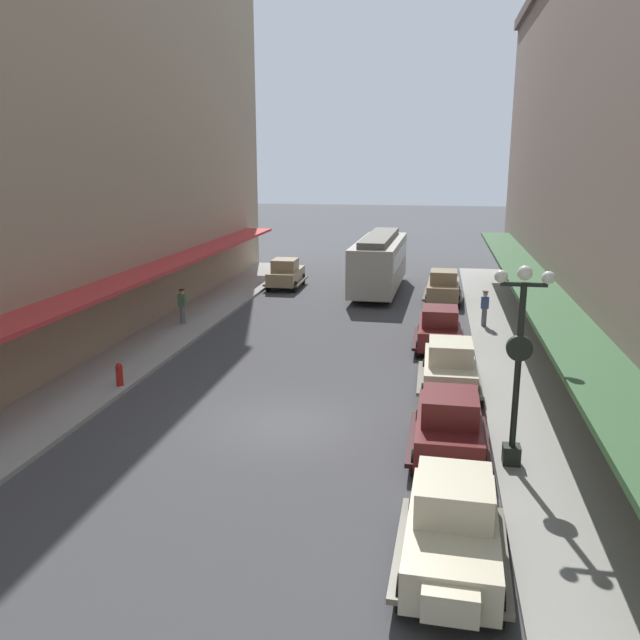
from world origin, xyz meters
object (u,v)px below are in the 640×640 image
object	(u,v)px
lamp_post_with_clock	(519,358)
fire_hydrant	(119,374)
pedestrian_0	(182,306)
parked_car_2	(286,273)
pedestrian_1	(485,308)
streetcar	(379,261)
parked_car_1	(450,365)
parked_car_5	(449,423)
parked_car_4	(443,286)
parked_car_3	(452,526)
parked_car_0	(439,328)

from	to	relation	value
lamp_post_with_clock	fire_hydrant	distance (m)	13.54
lamp_post_with_clock	pedestrian_0	xyz separation A→B (m)	(-13.92, 12.63, -1.97)
parked_car_2	pedestrian_1	size ratio (longest dim) A/B	2.56
lamp_post_with_clock	streetcar	bearing A→B (deg)	103.44
fire_hydrant	pedestrian_1	size ratio (longest dim) A/B	0.49
parked_car_1	pedestrian_0	xyz separation A→B (m)	(-12.42, 6.95, 0.07)
parked_car_1	parked_car_2	bearing A→B (deg)	119.32
streetcar	lamp_post_with_clock	distance (m)	23.51
parked_car_5	lamp_post_with_clock	size ratio (longest dim) A/B	0.83
parked_car_1	parked_car_4	size ratio (longest dim) A/B	0.99
parked_car_4	pedestrian_0	xyz separation A→B (m)	(-12.29, -7.80, 0.07)
parked_car_5	streetcar	distance (m)	22.67
parked_car_3	lamp_post_with_clock	size ratio (longest dim) A/B	0.83
fire_hydrant	parked_car_4	bearing A→B (deg)	56.17
parked_car_4	lamp_post_with_clock	size ratio (longest dim) A/B	0.83
parked_car_2	parked_car_4	world-z (taller)	same
parked_car_0	parked_car_1	xyz separation A→B (m)	(0.35, -5.17, 0.00)
parked_car_0	streetcar	size ratio (longest dim) A/B	0.44
fire_hydrant	parked_car_2	bearing A→B (deg)	85.61
parked_car_2	fire_hydrant	distance (m)	19.29
parked_car_5	streetcar	size ratio (longest dim) A/B	0.44
lamp_post_with_clock	parked_car_3	bearing A→B (deg)	-109.05
parked_car_2	parked_car_5	world-z (taller)	same
parked_car_1	pedestrian_0	world-z (taller)	parked_car_1
streetcar	fire_hydrant	size ratio (longest dim) A/B	11.79
parked_car_3	pedestrian_0	distance (m)	21.21
parked_car_0	parked_car_4	xyz separation A→B (m)	(0.22, 9.57, 0.00)
parked_car_5	pedestrian_0	bearing A→B (deg)	135.51
lamp_post_with_clock	pedestrian_0	world-z (taller)	lamp_post_with_clock
parked_car_3	fire_hydrant	xyz separation A→B (m)	(-11.15, 8.47, -0.38)
parked_car_1	lamp_post_with_clock	world-z (taller)	lamp_post_with_clock
pedestrian_0	parked_car_0	bearing A→B (deg)	-8.38
parked_car_3	parked_car_4	size ratio (longest dim) A/B	1.00
parked_car_5	pedestrian_1	size ratio (longest dim) A/B	2.56
parked_car_5	streetcar	bearing A→B (deg)	99.83
lamp_post_with_clock	parked_car_0	bearing A→B (deg)	99.66
streetcar	fire_hydrant	xyz separation A→B (m)	(-7.29, -18.99, -1.34)
parked_car_1	parked_car_3	distance (m)	10.31
parked_car_5	pedestrian_0	distance (m)	17.28
parked_car_1	pedestrian_1	xyz separation A→B (m)	(1.74, 9.00, 0.07)
parked_car_4	streetcar	world-z (taller)	streetcar
parked_car_3	pedestrian_0	world-z (taller)	parked_car_3
parked_car_3	parked_car_4	xyz separation A→B (m)	(-0.04, 25.06, 0.00)
parked_car_3	fire_hydrant	size ratio (longest dim) A/B	5.24
parked_car_4	lamp_post_with_clock	xyz separation A→B (m)	(1.63, -20.43, 2.04)
streetcar	fire_hydrant	world-z (taller)	streetcar
parked_car_2	pedestrian_0	xyz separation A→B (m)	(-2.65, -10.45, 0.07)
parked_car_5	parked_car_2	bearing A→B (deg)	113.23
parked_car_1	parked_car_2	world-z (taller)	same
parked_car_4	pedestrian_1	xyz separation A→B (m)	(1.87, -5.75, 0.07)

